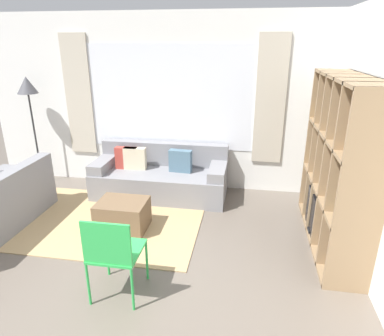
{
  "coord_description": "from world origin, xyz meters",
  "views": [
    {
      "loc": [
        1.22,
        -2.04,
        2.28
      ],
      "look_at": [
        0.58,
        1.75,
        0.85
      ],
      "focal_mm": 32.0,
      "sensor_mm": 36.0,
      "label": 1
    }
  ],
  "objects_px": {
    "ottoman": "(123,215)",
    "couch_main": "(160,177)",
    "floor_lamp": "(28,93)",
    "folding_chair": "(113,250)",
    "shelving_unit": "(340,167)"
  },
  "relations": [
    {
      "from": "couch_main",
      "to": "floor_lamp",
      "type": "height_order",
      "value": "floor_lamp"
    },
    {
      "from": "ottoman",
      "to": "couch_main",
      "type": "bearing_deg",
      "value": 79.95
    },
    {
      "from": "couch_main",
      "to": "folding_chair",
      "type": "height_order",
      "value": "folding_chair"
    },
    {
      "from": "shelving_unit",
      "to": "couch_main",
      "type": "height_order",
      "value": "shelving_unit"
    },
    {
      "from": "shelving_unit",
      "to": "floor_lamp",
      "type": "height_order",
      "value": "shelving_unit"
    },
    {
      "from": "floor_lamp",
      "to": "folding_chair",
      "type": "xyz_separation_m",
      "value": [
        2.32,
        -2.48,
        -0.99
      ]
    },
    {
      "from": "couch_main",
      "to": "ottoman",
      "type": "distance_m",
      "value": 1.15
    },
    {
      "from": "folding_chair",
      "to": "couch_main",
      "type": "bearing_deg",
      "value": -85.59
    },
    {
      "from": "ottoman",
      "to": "folding_chair",
      "type": "height_order",
      "value": "folding_chair"
    },
    {
      "from": "ottoman",
      "to": "folding_chair",
      "type": "bearing_deg",
      "value": -72.51
    },
    {
      "from": "shelving_unit",
      "to": "floor_lamp",
      "type": "relative_size",
      "value": 1.1
    },
    {
      "from": "couch_main",
      "to": "folding_chair",
      "type": "bearing_deg",
      "value": -85.59
    },
    {
      "from": "ottoman",
      "to": "floor_lamp",
      "type": "distance_m",
      "value": 2.66
    },
    {
      "from": "couch_main",
      "to": "folding_chair",
      "type": "distance_m",
      "value": 2.35
    },
    {
      "from": "folding_chair",
      "to": "floor_lamp",
      "type": "bearing_deg",
      "value": -46.9
    }
  ]
}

